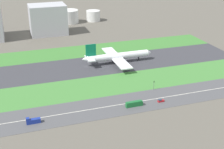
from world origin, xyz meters
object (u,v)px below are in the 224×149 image
at_px(traffic_light, 154,85).
at_px(hangar_building, 48,19).
at_px(bus_0, 134,104).
at_px(car_2, 161,101).
at_px(fuel_tank_west, 49,18).
at_px(fuel_tank_centre, 69,16).
at_px(airliner, 117,56).
at_px(truck_0, 33,121).
at_px(fuel_tank_east, 93,16).

xyz_separation_m(traffic_light, hangar_building, (-51.82, 174.01, 12.68)).
xyz_separation_m(bus_0, car_2, (19.39, 0.00, -0.90)).
height_order(fuel_tank_west, fuel_tank_centre, fuel_tank_centre).
height_order(airliner, bus_0, airliner).
xyz_separation_m(airliner, fuel_tank_centre, (-11.12, 159.00, 2.20)).
bearing_deg(hangar_building, fuel_tank_west, 82.05).
xyz_separation_m(bus_0, fuel_tank_west, (-22.80, 237.00, 5.96)).
bearing_deg(fuel_tank_centre, bus_0, -90.92).
bearing_deg(hangar_building, car_2, -75.83).
height_order(truck_0, fuel_tank_east, fuel_tank_east).
bearing_deg(airliner, fuel_tank_east, 82.08).
relative_size(traffic_light, fuel_tank_east, 0.39).
height_order(car_2, fuel_tank_centre, fuel_tank_centre).
bearing_deg(hangar_building, bus_0, -81.39).
xyz_separation_m(airliner, car_2, (4.47, -78.00, -5.31)).
height_order(bus_0, hangar_building, hangar_building).
relative_size(airliner, fuel_tank_centre, 2.62).
xyz_separation_m(airliner, truck_0, (-80.01, -78.00, -4.56)).
bearing_deg(bus_0, traffic_light, -141.65).
bearing_deg(traffic_light, fuel_tank_east, 86.27).
xyz_separation_m(fuel_tank_west, fuel_tank_east, (59.83, 0.00, -0.78)).
distance_m(bus_0, fuel_tank_east, 239.93).
bearing_deg(airliner, hangar_building, 111.10).
distance_m(bus_0, truck_0, 65.10).
distance_m(bus_0, fuel_tank_centre, 237.12).
relative_size(airliner, hangar_building, 1.59).
bearing_deg(traffic_light, truck_0, -168.42).
bearing_deg(fuel_tank_west, hangar_building, -97.95).
distance_m(airliner, traffic_light, 60.54).
bearing_deg(bus_0, fuel_tank_east, -98.88).
xyz_separation_m(airliner, traffic_light, (7.83, -60.01, -1.94)).
height_order(fuel_tank_west, fuel_tank_east, fuel_tank_west).
bearing_deg(truck_0, car_2, -180.00).
xyz_separation_m(car_2, fuel_tank_east, (17.64, 237.00, 6.08)).
distance_m(airliner, truck_0, 111.83).
xyz_separation_m(fuel_tank_centre, fuel_tank_east, (33.24, 0.00, -1.44)).
xyz_separation_m(truck_0, hangar_building, (36.01, 192.00, 15.30)).
bearing_deg(traffic_light, bus_0, -141.65).
bearing_deg(fuel_tank_centre, car_2, -86.23).
height_order(airliner, truck_0, airliner).
relative_size(truck_0, fuel_tank_centre, 0.34).
bearing_deg(car_2, fuel_tank_east, -94.26).
bearing_deg(traffic_light, car_2, -100.55).
distance_m(airliner, bus_0, 79.54).
height_order(airliner, fuel_tank_centre, airliner).
relative_size(bus_0, fuel_tank_centre, 0.47).
xyz_separation_m(truck_0, traffic_light, (87.84, 17.99, 2.62)).
xyz_separation_m(truck_0, fuel_tank_east, (102.13, 237.00, 5.33)).
distance_m(hangar_building, fuel_tank_west, 46.36).
distance_m(car_2, traffic_light, 18.61).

